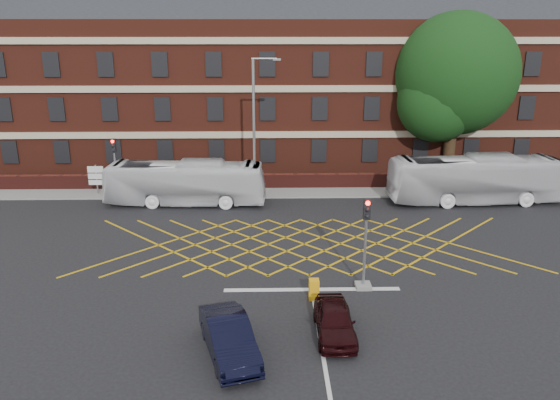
{
  "coord_description": "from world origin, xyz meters",
  "views": [
    {
      "loc": [
        -1.92,
        -25.88,
        11.32
      ],
      "look_at": [
        -1.35,
        1.5,
        2.71
      ],
      "focal_mm": 35.0,
      "sensor_mm": 36.0,
      "label": 1
    }
  ],
  "objects_px": {
    "bus_right": "(475,179)",
    "utility_cabinet": "(314,289)",
    "deciduous_tree": "(455,82)",
    "traffic_light_far": "(116,175)",
    "direction_signs": "(96,177)",
    "traffic_light_near": "(365,252)",
    "street_lamp": "(255,155)",
    "bus_left": "(186,183)",
    "car_navy": "(229,337)",
    "car_maroon": "(335,320)"
  },
  "relations": [
    {
      "from": "bus_left",
      "to": "street_lamp",
      "type": "distance_m",
      "value": 5.05
    },
    {
      "from": "traffic_light_far",
      "to": "direction_signs",
      "type": "height_order",
      "value": "traffic_light_far"
    },
    {
      "from": "bus_left",
      "to": "direction_signs",
      "type": "bearing_deg",
      "value": 74.78
    },
    {
      "from": "car_maroon",
      "to": "traffic_light_far",
      "type": "xyz_separation_m",
      "value": [
        -12.97,
        17.81,
        1.14
      ]
    },
    {
      "from": "car_navy",
      "to": "car_maroon",
      "type": "height_order",
      "value": "car_navy"
    },
    {
      "from": "bus_left",
      "to": "traffic_light_near",
      "type": "bearing_deg",
      "value": -139.56
    },
    {
      "from": "bus_right",
      "to": "deciduous_tree",
      "type": "distance_m",
      "value": 8.51
    },
    {
      "from": "car_maroon",
      "to": "street_lamp",
      "type": "relative_size",
      "value": 0.38
    },
    {
      "from": "traffic_light_near",
      "to": "traffic_light_far",
      "type": "height_order",
      "value": "same"
    },
    {
      "from": "deciduous_tree",
      "to": "direction_signs",
      "type": "distance_m",
      "value": 27.2
    },
    {
      "from": "street_lamp",
      "to": "utility_cabinet",
      "type": "distance_m",
      "value": 14.46
    },
    {
      "from": "traffic_light_near",
      "to": "utility_cabinet",
      "type": "bearing_deg",
      "value": -156.5
    },
    {
      "from": "bus_left",
      "to": "direction_signs",
      "type": "height_order",
      "value": "bus_left"
    },
    {
      "from": "car_navy",
      "to": "traffic_light_near",
      "type": "xyz_separation_m",
      "value": [
        5.75,
        5.22,
        1.06
      ]
    },
    {
      "from": "deciduous_tree",
      "to": "direction_signs",
      "type": "relative_size",
      "value": 5.76
    },
    {
      "from": "bus_right",
      "to": "traffic_light_near",
      "type": "xyz_separation_m",
      "value": [
        -9.67,
        -12.72,
        0.14
      ]
    },
    {
      "from": "bus_right",
      "to": "utility_cabinet",
      "type": "relative_size",
      "value": 12.66
    },
    {
      "from": "car_navy",
      "to": "street_lamp",
      "type": "bearing_deg",
      "value": 71.58
    },
    {
      "from": "street_lamp",
      "to": "bus_left",
      "type": "bearing_deg",
      "value": -178.95
    },
    {
      "from": "utility_cabinet",
      "to": "street_lamp",
      "type": "bearing_deg",
      "value": 101.53
    },
    {
      "from": "direction_signs",
      "to": "bus_left",
      "type": "bearing_deg",
      "value": -17.97
    },
    {
      "from": "bus_left",
      "to": "car_maroon",
      "type": "xyz_separation_m",
      "value": [
        8.08,
        -16.74,
        -0.86
      ]
    },
    {
      "from": "traffic_light_near",
      "to": "street_lamp",
      "type": "xyz_separation_m",
      "value": [
        -5.18,
        12.86,
        1.59
      ]
    },
    {
      "from": "car_maroon",
      "to": "bus_left",
      "type": "bearing_deg",
      "value": 115.64
    },
    {
      "from": "direction_signs",
      "to": "utility_cabinet",
      "type": "relative_size",
      "value": 2.39
    },
    {
      "from": "bus_left",
      "to": "deciduous_tree",
      "type": "xyz_separation_m",
      "value": [
        19.6,
        6.11,
        6.01
      ]
    },
    {
      "from": "street_lamp",
      "to": "direction_signs",
      "type": "height_order",
      "value": "street_lamp"
    },
    {
      "from": "car_navy",
      "to": "deciduous_tree",
      "type": "distance_m",
      "value": 29.44
    },
    {
      "from": "bus_left",
      "to": "traffic_light_near",
      "type": "relative_size",
      "value": 2.48
    },
    {
      "from": "utility_cabinet",
      "to": "car_maroon",
      "type": "bearing_deg",
      "value": -79.33
    },
    {
      "from": "bus_left",
      "to": "bus_right",
      "type": "height_order",
      "value": "bus_right"
    },
    {
      "from": "car_navy",
      "to": "bus_right",
      "type": "bearing_deg",
      "value": 32.72
    },
    {
      "from": "street_lamp",
      "to": "car_navy",
      "type": "bearing_deg",
      "value": -91.82
    },
    {
      "from": "traffic_light_near",
      "to": "traffic_light_far",
      "type": "bearing_deg",
      "value": 136.83
    },
    {
      "from": "bus_left",
      "to": "street_lamp",
      "type": "xyz_separation_m",
      "value": [
        4.69,
        0.09,
        1.88
      ]
    },
    {
      "from": "traffic_light_far",
      "to": "street_lamp",
      "type": "bearing_deg",
      "value": -5.84
    },
    {
      "from": "deciduous_tree",
      "to": "traffic_light_near",
      "type": "height_order",
      "value": "deciduous_tree"
    },
    {
      "from": "car_maroon",
      "to": "deciduous_tree",
      "type": "bearing_deg",
      "value": 63.12
    },
    {
      "from": "car_navy",
      "to": "deciduous_tree",
      "type": "bearing_deg",
      "value": 40.69
    },
    {
      "from": "bus_right",
      "to": "traffic_light_near",
      "type": "relative_size",
      "value": 2.73
    },
    {
      "from": "bus_left",
      "to": "direction_signs",
      "type": "distance_m",
      "value": 6.95
    },
    {
      "from": "traffic_light_far",
      "to": "traffic_light_near",
      "type": "bearing_deg",
      "value": -43.17
    },
    {
      "from": "car_maroon",
      "to": "street_lamp",
      "type": "bearing_deg",
      "value": 101.26
    },
    {
      "from": "street_lamp",
      "to": "deciduous_tree",
      "type": "bearing_deg",
      "value": 21.99
    },
    {
      "from": "bus_left",
      "to": "traffic_light_far",
      "type": "distance_m",
      "value": 5.01
    },
    {
      "from": "street_lamp",
      "to": "traffic_light_far",
      "type": "bearing_deg",
      "value": 174.16
    },
    {
      "from": "street_lamp",
      "to": "traffic_light_near",
      "type": "bearing_deg",
      "value": -68.07
    },
    {
      "from": "car_maroon",
      "to": "traffic_light_near",
      "type": "distance_m",
      "value": 4.5
    },
    {
      "from": "car_navy",
      "to": "car_maroon",
      "type": "xyz_separation_m",
      "value": [
        3.96,
        1.26,
        -0.08
      ]
    },
    {
      "from": "bus_right",
      "to": "utility_cabinet",
      "type": "distance_m",
      "value": 18.29
    }
  ]
}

